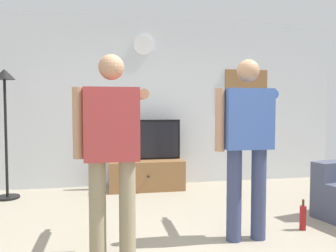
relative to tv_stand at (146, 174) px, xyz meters
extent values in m
cube|color=silver|center=(0.12, 0.35, 1.12)|extent=(6.40, 0.10, 2.70)
cube|color=olive|center=(0.00, 0.00, 0.00)|extent=(1.14, 0.53, 0.45)
sphere|color=black|center=(0.00, -0.28, 0.02)|extent=(0.04, 0.04, 0.04)
cube|color=black|center=(0.00, 0.05, 0.53)|extent=(1.08, 0.06, 0.62)
cube|color=black|center=(0.00, 0.02, 0.53)|extent=(1.02, 0.01, 0.56)
cylinder|color=white|center=(0.00, 0.29, 2.03)|extent=(0.32, 0.03, 0.32)
cube|color=olive|center=(1.76, 0.30, 1.44)|extent=(0.76, 0.04, 0.47)
cylinder|color=black|center=(-1.96, -0.20, -0.21)|extent=(0.32, 0.32, 0.03)
cylinder|color=black|center=(-1.96, -0.20, 0.61)|extent=(0.04, 0.04, 1.61)
cone|color=black|center=(-1.96, -0.20, 1.49)|extent=(0.28, 0.28, 0.14)
cylinder|color=gray|center=(-0.69, -2.33, 0.18)|extent=(0.14, 0.14, 0.82)
cylinder|color=gray|center=(-0.44, -2.33, 0.18)|extent=(0.14, 0.14, 0.82)
cube|color=#A53838|center=(-0.57, -2.33, 0.90)|extent=(0.45, 0.22, 0.60)
sphere|color=tan|center=(-0.57, -2.33, 1.36)|extent=(0.21, 0.21, 0.21)
cylinder|color=tan|center=(-0.84, -2.33, 0.91)|extent=(0.09, 0.09, 0.58)
cylinder|color=tan|center=(-0.30, -2.04, 1.15)|extent=(0.09, 0.58, 0.09)
cube|color=white|center=(-0.30, -1.72, 1.15)|extent=(0.04, 0.12, 0.04)
cylinder|color=#384266|center=(0.57, -2.18, 0.21)|extent=(0.14, 0.14, 0.87)
cylinder|color=#384266|center=(0.81, -2.18, 0.21)|extent=(0.14, 0.14, 0.87)
cube|color=#3F60AD|center=(0.69, -2.18, 0.93)|extent=(0.45, 0.22, 0.56)
sphere|color=tan|center=(0.69, -2.18, 1.37)|extent=(0.21, 0.21, 0.21)
cylinder|color=tan|center=(0.42, -2.18, 0.92)|extent=(0.09, 0.09, 0.58)
cylinder|color=#3F60AD|center=(0.96, -1.89, 1.16)|extent=(0.09, 0.58, 0.09)
cube|color=white|center=(0.96, -1.57, 1.16)|extent=(0.04, 0.12, 0.04)
cylinder|color=maroon|center=(1.37, -2.05, -0.10)|extent=(0.07, 0.07, 0.25)
cylinder|color=#4C2814|center=(1.37, -2.05, 0.06)|extent=(0.02, 0.02, 0.07)
camera|label=1|loc=(-0.63, -5.13, 1.03)|focal=35.99mm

